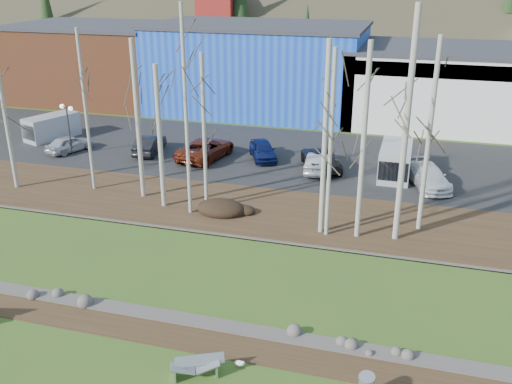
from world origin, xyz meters
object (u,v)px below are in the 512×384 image
(seagull, at_px, (240,363))
(street_lamp, at_px, (67,116))
(car_3, at_px, (263,150))
(car_5, at_px, (321,159))
(car_0, at_px, (69,144))
(car_6, at_px, (428,176))
(bench_damaged, at_px, (197,366))
(van_white, at_px, (395,161))
(car_2, at_px, (206,149))
(car_4, at_px, (319,162))
(car_1, at_px, (150,144))
(van_grey, at_px, (50,127))

(seagull, relative_size, street_lamp, 0.12)
(car_3, xyz_separation_m, car_5, (4.48, -0.87, 0.02))
(car_0, bearing_deg, street_lamp, 153.64)
(car_6, bearing_deg, bench_damaged, -130.36)
(van_white, bearing_deg, car_2, -179.71)
(street_lamp, bearing_deg, bench_damaged, -23.92)
(bench_damaged, height_order, car_4, car_4)
(seagull, distance_m, car_4, 21.20)
(bench_damaged, bearing_deg, car_1, 93.45)
(street_lamp, relative_size, van_grey, 0.79)
(car_5, xyz_separation_m, van_grey, (-22.67, 1.08, 0.26))
(bench_damaged, distance_m, car_4, 22.02)
(street_lamp, bearing_deg, car_0, 157.30)
(car_6, bearing_deg, van_white, 127.06)
(seagull, distance_m, street_lamp, 28.00)
(van_white, relative_size, van_grey, 1.01)
(car_3, relative_size, car_6, 0.84)
(bench_damaged, relative_size, car_1, 0.43)
(car_0, height_order, van_grey, van_grey)
(car_2, height_order, car_3, car_2)
(car_2, distance_m, car_3, 4.22)
(car_3, distance_m, car_5, 4.56)
(car_1, xyz_separation_m, car_6, (20.42, -1.45, 0.00))
(car_1, relative_size, car_3, 1.05)
(seagull, relative_size, car_1, 0.11)
(car_1, bearing_deg, car_0, 4.83)
(car_5, relative_size, van_grey, 1.07)
(car_2, distance_m, car_4, 8.53)
(car_2, bearing_deg, van_grey, 4.62)
(car_0, relative_size, car_4, 0.92)
(car_5, xyz_separation_m, car_6, (7.28, -1.59, -0.01))
(bench_damaged, distance_m, car_1, 25.88)
(street_lamp, relative_size, van_white, 0.79)
(car_0, relative_size, car_5, 0.74)
(car_5, xyz_separation_m, van_white, (5.09, -0.19, 0.34))
(car_0, xyz_separation_m, car_4, (19.16, 0.86, 0.04))
(bench_damaged, bearing_deg, car_2, 83.91)
(car_2, bearing_deg, car_4, -173.26)
(van_white, bearing_deg, van_grey, 177.59)
(car_2, xyz_separation_m, car_3, (4.08, 1.08, -0.07))
(car_1, bearing_deg, car_3, 178.60)
(bench_damaged, bearing_deg, seagull, 6.43)
(car_2, xyz_separation_m, car_5, (8.56, 0.21, -0.05))
(street_lamp, xyz_separation_m, car_4, (18.67, 1.39, -2.30))
(car_0, xyz_separation_m, car_2, (10.65, 1.32, 0.12))
(car_4, bearing_deg, car_5, -95.51)
(bench_damaged, distance_m, van_white, 23.18)
(car_2, height_order, car_5, car_2)
(car_4, height_order, car_6, car_6)
(bench_damaged, height_order, car_3, car_3)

